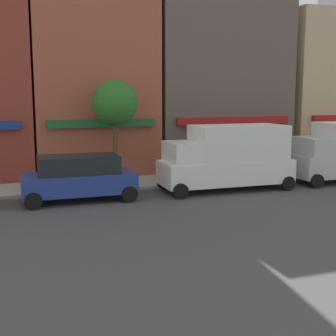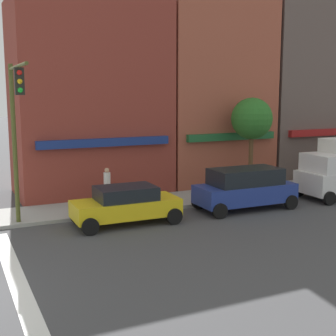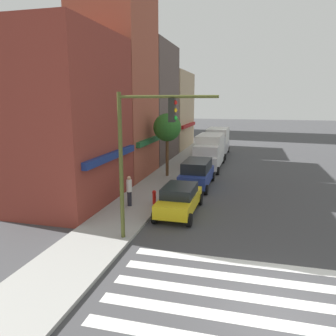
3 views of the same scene
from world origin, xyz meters
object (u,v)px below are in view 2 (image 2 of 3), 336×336
at_px(suv_blue, 245,188).
at_px(street_tree, 252,119).
at_px(pedestrian_white_shirt, 107,186).
at_px(fire_hydrant, 130,199).
at_px(sedan_yellow, 126,204).
at_px(traffic_signal, 16,119).

xyz_separation_m(suv_blue, street_tree, (2.25, 2.80, 2.99)).
relative_size(pedestrian_white_shirt, fire_hydrant, 2.10).
relative_size(sedan_yellow, fire_hydrant, 5.24).
relative_size(pedestrian_white_shirt, street_tree, 0.35).
bearing_deg(traffic_signal, street_tree, 9.29).
xyz_separation_m(sedan_yellow, pedestrian_white_shirt, (0.16, 3.01, 0.23)).
bearing_deg(sedan_yellow, pedestrian_white_shirt, 87.46).
height_order(suv_blue, pedestrian_white_shirt, suv_blue).
xyz_separation_m(traffic_signal, sedan_yellow, (4.09, -0.80, -3.56)).
bearing_deg(fire_hydrant, pedestrian_white_shirt, 115.99).
distance_m(sedan_yellow, fire_hydrant, 1.89).
xyz_separation_m(traffic_signal, street_tree, (12.26, 2.00, -0.38)).
bearing_deg(suv_blue, fire_hydrant, 162.23).
bearing_deg(fire_hydrant, suv_blue, -18.38).
xyz_separation_m(traffic_signal, pedestrian_white_shirt, (4.25, 2.21, -3.33)).
bearing_deg(suv_blue, street_tree, 51.83).
xyz_separation_m(sedan_yellow, street_tree, (8.16, 2.80, 3.18)).
distance_m(pedestrian_white_shirt, street_tree, 8.53).
xyz_separation_m(pedestrian_white_shirt, fire_hydrant, (0.64, -1.31, -0.46)).
height_order(traffic_signal, sedan_yellow, traffic_signal).
relative_size(sedan_yellow, pedestrian_white_shirt, 2.49).
distance_m(traffic_signal, suv_blue, 10.59).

